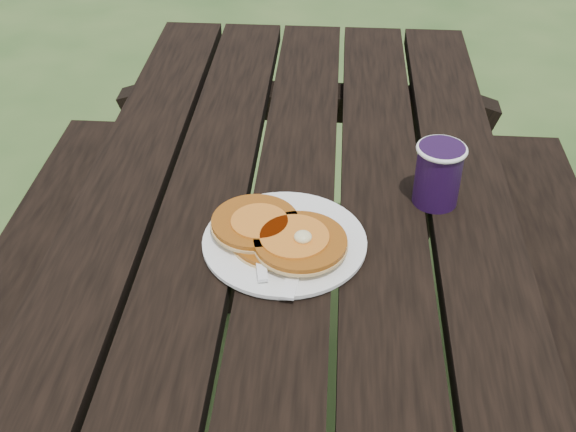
# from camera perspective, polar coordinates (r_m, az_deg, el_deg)

# --- Properties ---
(picnic_table) EXTENTS (1.36, 1.80, 0.75)m
(picnic_table) POSITION_cam_1_polar(r_m,az_deg,el_deg) (1.40, -0.08, -15.24)
(picnic_table) COLOR black
(picnic_table) RESTS_ON ground
(plate) EXTENTS (0.33, 0.33, 0.01)m
(plate) POSITION_cam_1_polar(r_m,az_deg,el_deg) (1.13, -0.27, -2.11)
(plate) COLOR white
(plate) RESTS_ON picnic_table
(pancake_stack) EXTENTS (0.21, 0.18, 0.04)m
(pancake_stack) POSITION_cam_1_polar(r_m,az_deg,el_deg) (1.12, -0.74, -1.47)
(pancake_stack) COLOR #9D5111
(pancake_stack) RESTS_ON plate
(knife) EXTENTS (0.04, 0.18, 0.00)m
(knife) POSITION_cam_1_polar(r_m,az_deg,el_deg) (1.09, 0.78, -3.34)
(knife) COLOR white
(knife) RESTS_ON plate
(fork) EXTENTS (0.06, 0.16, 0.01)m
(fork) POSITION_cam_1_polar(r_m,az_deg,el_deg) (1.09, -2.23, -3.20)
(fork) COLOR white
(fork) RESTS_ON plate
(coffee_cup) EXTENTS (0.08, 0.08, 0.11)m
(coffee_cup) POSITION_cam_1_polar(r_m,az_deg,el_deg) (1.22, 11.82, 3.48)
(coffee_cup) COLOR black
(coffee_cup) RESTS_ON picnic_table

